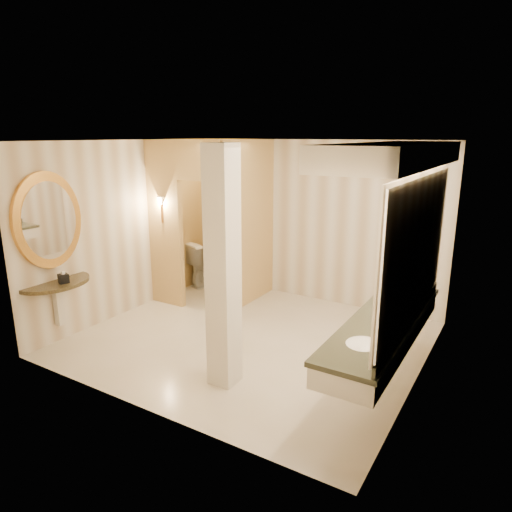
{
  "coord_description": "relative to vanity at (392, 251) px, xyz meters",
  "views": [
    {
      "loc": [
        3.12,
        -4.98,
        2.78
      ],
      "look_at": [
        -0.01,
        0.2,
        1.16
      ],
      "focal_mm": 32.0,
      "sensor_mm": 36.0,
      "label": 1
    }
  ],
  "objects": [
    {
      "name": "ceiling",
      "position": [
        -1.98,
        0.4,
        1.07
      ],
      "size": [
        4.5,
        4.5,
        0.0
      ],
      "primitive_type": "plane",
      "rotation": [
        3.14,
        0.0,
        0.0
      ],
      "color": "white",
      "rests_on": "wall_back"
    },
    {
      "name": "wall_right",
      "position": [
        0.27,
        0.4,
        -0.28
      ],
      "size": [
        0.02,
        4.0,
        2.7
      ],
      "primitive_type": "cube",
      "color": "silver",
      "rests_on": "floor"
    },
    {
      "name": "soap_bottle_b",
      "position": [
        -0.15,
        0.27,
        -0.7
      ],
      "size": [
        0.09,
        0.09,
        0.11
      ],
      "primitive_type": "imported",
      "rotation": [
        0.0,
        0.0,
        -0.04
      ],
      "color": "silver",
      "rests_on": "vanity"
    },
    {
      "name": "toilet",
      "position": [
        -3.93,
        2.05,
        -1.21
      ],
      "size": [
        0.71,
        0.93,
        0.84
      ],
      "primitive_type": "imported",
      "rotation": [
        0.0,
        0.0,
        2.81
      ],
      "color": "white",
      "rests_on": "floor"
    },
    {
      "name": "vanity",
      "position": [
        0.0,
        0.0,
        0.0
      ],
      "size": [
        0.75,
        2.78,
        2.09
      ],
      "color": "silver",
      "rests_on": "floor"
    },
    {
      "name": "floor",
      "position": [
        -1.98,
        0.4,
        -1.63
      ],
      "size": [
        4.5,
        4.5,
        0.0
      ],
      "primitive_type": "plane",
      "color": "beige",
      "rests_on": "ground"
    },
    {
      "name": "wall_front",
      "position": [
        -1.98,
        -1.6,
        -0.28
      ],
      "size": [
        4.5,
        0.02,
        2.7
      ],
      "primitive_type": "cube",
      "color": "silver",
      "rests_on": "floor"
    },
    {
      "name": "soap_bottle_a",
      "position": [
        -0.08,
        -0.02,
        -0.7
      ],
      "size": [
        0.06,
        0.06,
        0.12
      ],
      "primitive_type": "imported",
      "rotation": [
        0.0,
        0.0,
        -0.14
      ],
      "color": "beige",
      "rests_on": "vanity"
    },
    {
      "name": "wall_left",
      "position": [
        -4.23,
        0.4,
        -0.28
      ],
      "size": [
        0.02,
        4.0,
        2.7
      ],
      "primitive_type": "cube",
      "color": "silver",
      "rests_on": "floor"
    },
    {
      "name": "console_shelf",
      "position": [
        -4.19,
        -1.0,
        -0.29
      ],
      "size": [
        0.98,
        0.98,
        1.94
      ],
      "color": "black",
      "rests_on": "floor"
    },
    {
      "name": "wall_sconce",
      "position": [
        -3.9,
        0.83,
        0.1
      ],
      "size": [
        0.14,
        0.14,
        0.42
      ],
      "color": "#BD7F3C",
      "rests_on": "toilet_closet"
    },
    {
      "name": "pillar",
      "position": [
        -1.63,
        -0.7,
        -0.28
      ],
      "size": [
        0.3,
        0.3,
        2.7
      ],
      "primitive_type": "cube",
      "color": "silver",
      "rests_on": "floor"
    },
    {
      "name": "soap_bottle_c",
      "position": [
        -0.13,
        0.31,
        -0.66
      ],
      "size": [
        0.08,
        0.08,
        0.19
      ],
      "primitive_type": "imported",
      "rotation": [
        0.0,
        0.0,
        0.01
      ],
      "color": "#C6B28C",
      "rests_on": "vanity"
    },
    {
      "name": "toilet_closet",
      "position": [
        -3.11,
        1.37,
        -0.24
      ],
      "size": [
        1.5,
        1.55,
        2.7
      ],
      "color": "#ECC87B",
      "rests_on": "floor"
    },
    {
      "name": "wall_back",
      "position": [
        -1.98,
        2.4,
        -0.28
      ],
      "size": [
        4.5,
        0.02,
        2.7
      ],
      "primitive_type": "cube",
      "color": "silver",
      "rests_on": "floor"
    },
    {
      "name": "tissue_box",
      "position": [
        -4.01,
        -0.99,
        -0.69
      ],
      "size": [
        0.15,
        0.15,
        0.12
      ],
      "primitive_type": "cube",
      "rotation": [
        0.0,
        0.0,
        -0.35
      ],
      "color": "black",
      "rests_on": "console_shelf"
    }
  ]
}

